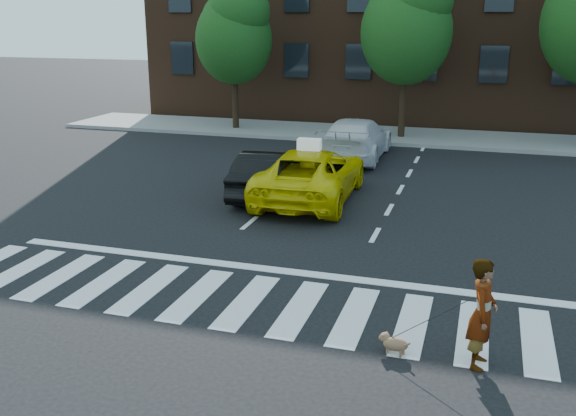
{
  "coord_description": "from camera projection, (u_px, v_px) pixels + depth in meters",
  "views": [
    {
      "loc": [
        3.92,
        -10.04,
        5.01
      ],
      "look_at": [
        0.03,
        2.44,
        1.1
      ],
      "focal_mm": 40.0,
      "sensor_mm": 36.0,
      "label": 1
    }
  ],
  "objects": [
    {
      "name": "ground",
      "position": [
        247.0,
        302.0,
        11.74
      ],
      "size": [
        120.0,
        120.0,
        0.0
      ],
      "primitive_type": "plane",
      "color": "black",
      "rests_on": "ground"
    },
    {
      "name": "crosswalk",
      "position": [
        247.0,
        301.0,
        11.74
      ],
      "size": [
        13.0,
        2.4,
        0.01
      ],
      "primitive_type": "cube",
      "color": "silver",
      "rests_on": "ground"
    },
    {
      "name": "stop_line",
      "position": [
        275.0,
        270.0,
        13.2
      ],
      "size": [
        12.0,
        0.3,
        0.01
      ],
      "primitive_type": "cube",
      "color": "silver",
      "rests_on": "ground"
    },
    {
      "name": "sidewalk_far",
      "position": [
        391.0,
        135.0,
        27.72
      ],
      "size": [
        30.0,
        4.0,
        0.15
      ],
      "primitive_type": "cube",
      "color": "slate",
      "rests_on": "ground"
    },
    {
      "name": "tree_left",
      "position": [
        234.0,
        30.0,
        28.0
      ],
      "size": [
        3.39,
        3.38,
        6.5
      ],
      "color": "black",
      "rests_on": "ground"
    },
    {
      "name": "tree_mid",
      "position": [
        408.0,
        21.0,
        25.74
      ],
      "size": [
        3.69,
        3.69,
        7.1
      ],
      "color": "black",
      "rests_on": "ground"
    },
    {
      "name": "taxi",
      "position": [
        311.0,
        174.0,
        18.13
      ],
      "size": [
        2.61,
        5.34,
        1.46
      ],
      "primitive_type": "imported",
      "rotation": [
        0.0,
        0.0,
        3.18
      ],
      "color": "#D5BF04",
      "rests_on": "ground"
    },
    {
      "name": "black_sedan",
      "position": [
        268.0,
        173.0,
        18.52
      ],
      "size": [
        1.72,
        4.11,
        1.32
      ],
      "primitive_type": "imported",
      "rotation": [
        0.0,
        0.0,
        3.22
      ],
      "color": "black",
      "rests_on": "ground"
    },
    {
      "name": "white_suv",
      "position": [
        356.0,
        139.0,
        23.31
      ],
      "size": [
        2.13,
        5.15,
        1.49
      ],
      "primitive_type": "imported",
      "rotation": [
        0.0,
        0.0,
        3.15
      ],
      "color": "silver",
      "rests_on": "ground"
    },
    {
      "name": "woman",
      "position": [
        482.0,
        313.0,
        9.37
      ],
      "size": [
        0.46,
        0.65,
        1.7
      ],
      "primitive_type": "imported",
      "rotation": [
        0.0,
        0.0,
        1.48
      ],
      "color": "#999999",
      "rests_on": "ground"
    },
    {
      "name": "dog",
      "position": [
        393.0,
        343.0,
        9.89
      ],
      "size": [
        0.53,
        0.33,
        0.31
      ],
      "rotation": [
        0.0,
        0.0,
        -0.34
      ],
      "color": "#8B5E47",
      "rests_on": "ground"
    },
    {
      "name": "taxi_sign",
      "position": [
        309.0,
        144.0,
        17.7
      ],
      "size": [
        0.66,
        0.3,
        0.32
      ],
      "primitive_type": "cube",
      "rotation": [
        0.0,
        0.0,
        3.18
      ],
      "color": "white",
      "rests_on": "taxi"
    }
  ]
}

